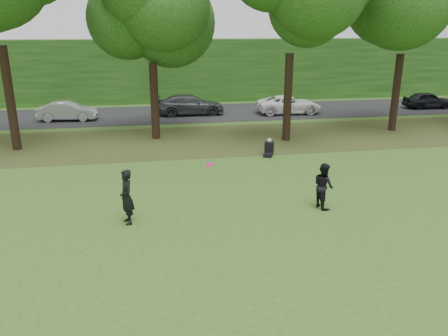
% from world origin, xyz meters
% --- Properties ---
extents(ground, '(120.00, 120.00, 0.00)m').
position_xyz_m(ground, '(0.00, 0.00, 0.00)').
color(ground, '#2E591C').
rests_on(ground, ground).
extents(leaf_litter, '(60.00, 7.00, 0.01)m').
position_xyz_m(leaf_litter, '(0.00, 13.00, 0.01)').
color(leaf_litter, '#483319').
rests_on(leaf_litter, ground).
extents(street, '(70.00, 7.00, 0.02)m').
position_xyz_m(street, '(0.00, 21.00, 0.01)').
color(street, black).
rests_on(street, ground).
extents(far_hedge, '(70.00, 3.00, 5.00)m').
position_xyz_m(far_hedge, '(0.00, 27.00, 2.50)').
color(far_hedge, '#184012').
rests_on(far_hedge, ground).
extents(player_left, '(0.58, 0.73, 1.75)m').
position_xyz_m(player_left, '(-4.19, 2.87, 0.88)').
color(player_left, black).
rests_on(player_left, ground).
extents(player_right, '(0.72, 0.86, 1.57)m').
position_xyz_m(player_right, '(2.32, 3.02, 0.79)').
color(player_right, black).
rests_on(player_right, ground).
extents(parked_cars, '(39.65, 2.91, 1.38)m').
position_xyz_m(parked_cars, '(-0.10, 20.08, 0.67)').
color(parked_cars, black).
rests_on(parked_cars, street).
extents(frisbee, '(0.34, 0.34, 0.13)m').
position_xyz_m(frisbee, '(-1.60, 2.78, 1.81)').
color(frisbee, '#E31381').
rests_on(frisbee, ground).
extents(seated_person, '(0.67, 0.83, 0.83)m').
position_xyz_m(seated_person, '(2.25, 9.53, 0.31)').
color(seated_person, black).
rests_on(seated_person, ground).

